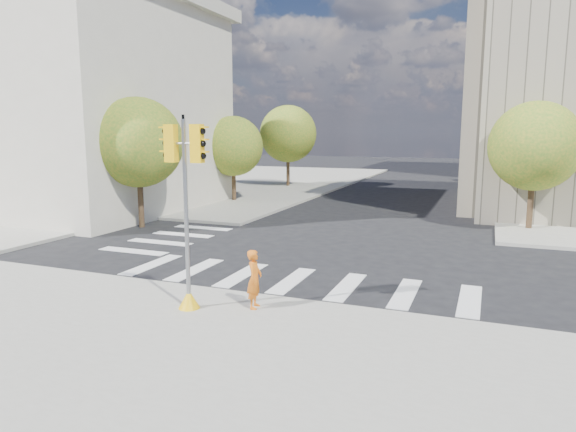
% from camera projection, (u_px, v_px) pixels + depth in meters
% --- Properties ---
extents(ground, '(160.00, 160.00, 0.00)m').
position_uv_depth(ground, '(315.00, 266.00, 18.27)').
color(ground, black).
rests_on(ground, ground).
extents(sidewalk_near, '(30.00, 14.00, 0.15)m').
position_uv_depth(sidewalk_near, '(95.00, 428.00, 8.16)').
color(sidewalk_near, gray).
rests_on(sidewalk_near, ground).
extents(sidewalk_far_left, '(28.00, 40.00, 0.15)m').
position_uv_depth(sidewalk_far_left, '(204.00, 181.00, 49.37)').
color(sidewalk_far_left, gray).
rests_on(sidewalk_far_left, ground).
extents(classical_building, '(19.00, 15.00, 12.70)m').
position_uv_depth(classical_building, '(51.00, 104.00, 31.81)').
color(classical_building, beige).
rests_on(classical_building, ground).
extents(tree_lw_near, '(4.40, 4.40, 6.41)m').
position_uv_depth(tree_lw_near, '(138.00, 143.00, 25.06)').
color(tree_lw_near, '#382616').
rests_on(tree_lw_near, ground).
extents(tree_lw_mid, '(4.00, 4.00, 5.77)m').
position_uv_depth(tree_lw_mid, '(233.00, 146.00, 34.31)').
color(tree_lw_mid, '#382616').
rests_on(tree_lw_mid, ground).
extents(tree_lw_far, '(4.80, 4.80, 6.95)m').
position_uv_depth(tree_lw_far, '(288.00, 134.00, 43.36)').
color(tree_lw_far, '#382616').
rests_on(tree_lw_far, ground).
extents(tree_re_near, '(4.20, 4.20, 6.16)m').
position_uv_depth(tree_re_near, '(535.00, 146.00, 24.07)').
color(tree_re_near, '#382616').
rests_on(tree_re_near, ground).
extents(tree_re_mid, '(4.60, 4.60, 6.66)m').
position_uv_depth(tree_re_mid, '(522.00, 137.00, 35.03)').
color(tree_re_mid, '#382616').
rests_on(tree_re_mid, ground).
extents(tree_re_far, '(4.00, 4.00, 5.88)m').
position_uv_depth(tree_re_far, '(515.00, 141.00, 46.13)').
color(tree_re_far, '#382616').
rests_on(tree_re_far, ground).
extents(lamp_near, '(0.35, 0.18, 8.11)m').
position_uv_depth(lamp_near, '(540.00, 135.00, 27.47)').
color(lamp_near, black).
rests_on(lamp_near, sidewalk_far_right).
extents(lamp_far, '(0.35, 0.18, 8.11)m').
position_uv_depth(lamp_far, '(525.00, 134.00, 40.32)').
color(lamp_far, black).
rests_on(lamp_far, sidewalk_far_right).
extents(traffic_signal, '(1.06, 0.56, 5.00)m').
position_uv_depth(traffic_signal, '(187.00, 228.00, 13.14)').
color(traffic_signal, '#ECB20C').
rests_on(traffic_signal, sidewalk_near).
extents(photographer, '(0.46, 0.62, 1.56)m').
position_uv_depth(photographer, '(254.00, 279.00, 13.39)').
color(photographer, '#CD6013').
rests_on(photographer, sidewalk_near).
extents(planter_wall, '(5.94, 1.70, 0.50)m').
position_uv_depth(planter_wall, '(78.00, 216.00, 26.72)').
color(planter_wall, silver).
rests_on(planter_wall, sidewalk_left_near).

